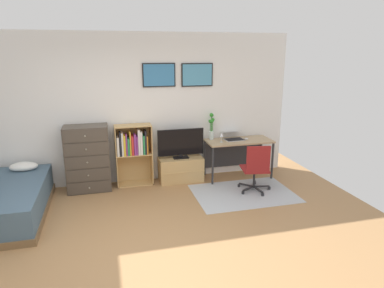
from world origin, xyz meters
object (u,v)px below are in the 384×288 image
at_px(desk, 237,146).
at_px(laptop, 233,136).
at_px(dresser, 88,159).
at_px(bamboo_vase, 212,126).
at_px(television, 181,144).
at_px(office_chair, 256,167).
at_px(wine_glass, 222,135).
at_px(bookshelf, 133,149).
at_px(computer_mouse, 246,139).
at_px(tv_stand, 181,169).

bearing_deg(desk, laptop, 161.70).
bearing_deg(dresser, bamboo_vase, 3.24).
height_order(television, bamboo_vase, bamboo_vase).
xyz_separation_m(office_chair, wine_glass, (-0.38, 0.72, 0.42)).
relative_size(bookshelf, television, 1.29).
bearing_deg(bookshelf, television, -4.29).
bearing_deg(wine_glass, bamboo_vase, 114.88).
bearing_deg(dresser, office_chair, -16.88).
xyz_separation_m(bookshelf, laptop, (1.89, -0.02, 0.12)).
bearing_deg(office_chair, laptop, 106.28).
bearing_deg(laptop, office_chair, -88.04).
distance_m(computer_mouse, wine_glass, 0.54).
bearing_deg(bamboo_vase, television, -167.79).
bearing_deg(laptop, tv_stand, 177.11).
height_order(dresser, wine_glass, dresser).
bearing_deg(bookshelf, office_chair, -24.34).
height_order(bookshelf, computer_mouse, bookshelf).
relative_size(office_chair, bamboo_vase, 1.68).
bearing_deg(tv_stand, wine_glass, -10.45).
height_order(desk, bamboo_vase, bamboo_vase).
bearing_deg(computer_mouse, dresser, 178.70).
bearing_deg(television, dresser, 179.75).
height_order(bookshelf, bamboo_vase, bamboo_vase).
bearing_deg(dresser, laptop, 0.83).
relative_size(dresser, laptop, 2.76).
bearing_deg(bamboo_vase, desk, -13.71).
bearing_deg(laptop, desk, -22.51).
height_order(desk, computer_mouse, computer_mouse).
bearing_deg(television, office_chair, -36.55).
height_order(tv_stand, bamboo_vase, bamboo_vase).
bearing_deg(bookshelf, bamboo_vase, 2.76).
bearing_deg(bamboo_vase, tv_stand, -169.74).
height_order(bookshelf, desk, bookshelf).
height_order(office_chair, laptop, laptop).
relative_size(computer_mouse, bamboo_vase, 0.20).
bearing_deg(computer_mouse, bookshelf, 176.68).
relative_size(tv_stand, desk, 0.65).
bearing_deg(tv_stand, bamboo_vase, 10.26).
distance_m(dresser, bookshelf, 0.80).
xyz_separation_m(television, computer_mouse, (1.27, -0.06, 0.02)).
xyz_separation_m(office_chair, bamboo_vase, (-0.50, 0.97, 0.54)).
height_order(bookshelf, office_chair, bookshelf).
xyz_separation_m(tv_stand, office_chair, (1.13, -0.86, 0.23)).
xyz_separation_m(laptop, wine_glass, (-0.28, -0.16, 0.07)).
bearing_deg(office_chair, tv_stand, 152.83).
height_order(office_chair, bamboo_vase, bamboo_vase).
xyz_separation_m(dresser, television, (1.65, -0.01, 0.16)).
height_order(tv_stand, desk, desk).
xyz_separation_m(television, desk, (1.11, 0.02, -0.13)).
bearing_deg(office_chair, wine_glass, 127.87).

